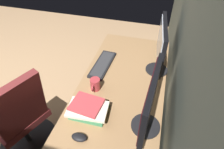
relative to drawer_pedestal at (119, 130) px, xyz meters
name	(u,v)px	position (x,y,z in m)	size (l,w,h in m)	color
wall_back	(194,41)	(-0.07, 0.40, 0.95)	(4.58, 0.10, 2.60)	slate
desk	(118,102)	(-0.06, -0.03, 0.31)	(1.84, 0.71, 0.73)	#936D47
drawer_pedestal	(119,130)	(0.00, 0.00, 0.00)	(0.40, 0.51, 0.69)	#936D47
monitor_primary	(161,46)	(-0.46, 0.23, 0.64)	(0.50, 0.20, 0.46)	black
monitor_secondary	(150,102)	(0.16, 0.22, 0.64)	(0.51, 0.20, 0.45)	black
keyboard_main	(103,64)	(-0.40, -0.26, 0.39)	(0.43, 0.16, 0.02)	black
mouse_main	(79,137)	(0.37, -0.18, 0.40)	(0.06, 0.10, 0.03)	black
book_stack_near	(88,109)	(0.16, -0.20, 0.43)	(0.23, 0.30, 0.09)	#3D8456
coffee_mug	(95,84)	(-0.09, -0.23, 0.43)	(0.12, 0.08, 0.10)	#A53338
office_chair	(21,120)	(0.21, -0.83, 0.11)	(0.57, 0.61, 0.97)	maroon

